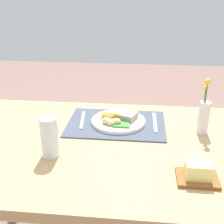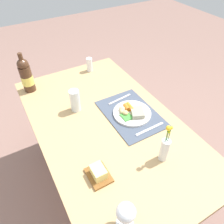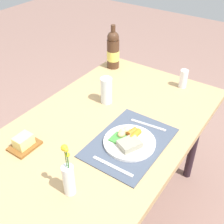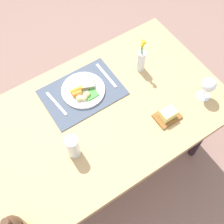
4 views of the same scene
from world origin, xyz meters
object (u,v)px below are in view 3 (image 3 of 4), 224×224
Objects in this scene: wine_bottle at (113,50)px; butter_dish at (24,143)px; dinner_plate at (129,141)px; fork at (113,166)px; knife at (148,125)px; water_tumbler at (106,92)px; salt_shaker at (183,79)px; dining_table at (102,139)px; flower_vase at (69,178)px.

butter_dish is at bearing -172.79° from wine_bottle.
dinner_plate is 1.22× the size of fork.
fork is 0.68× the size of wine_bottle.
water_tumbler reaches higher than knife.
salt_shaker is 0.74× the size of water_tumbler.
wine_bottle reaches higher than dining_table.
knife is at bearing -51.50° from dining_table.
dining_table is 0.27m from water_tumbler.
flower_vase is (-0.93, -0.44, -0.04)m from wine_bottle.
water_tumbler is at bearing 37.52° from fork.
water_tumbler is at bearing 144.03° from salt_shaker.
fork is 0.91m from wine_bottle.
fork is 0.82× the size of flower_vase.
salt_shaker is at bearing -2.44° from flower_vase.
knife is 0.59m from butter_dish.
water_tumbler is (-0.39, 0.28, 0.01)m from salt_shaker.
dinner_plate reaches higher than dining_table.
flower_vase is at bearing -101.91° from butter_dish.
dining_table is at bearing 45.42° from fork.
flower_vase is at bearing 167.20° from knife.
fork is 1.07× the size of knife.
knife is 0.63× the size of wine_bottle.
wine_bottle reaches higher than dinner_plate.
dinner_plate is 1.60× the size of water_tumbler.
dinner_plate is at bearing 169.26° from knife.
dinner_plate is at bearing 6.31° from fork.
wine_bottle is (0.58, 0.49, 0.10)m from dinner_plate.
water_tumbler is at bearing 22.67° from flower_vase.
butter_dish is 0.96m from salt_shaker.
dining_table is 0.24m from knife.
flower_vase is at bearing -154.65° from wine_bottle.
fork and knife have the same top height.
fork is 0.42m from butter_dish.
salt_shaker reaches higher than fork.
knife is (0.16, -0.01, -0.01)m from dinner_plate.
dinner_plate is (-0.02, -0.17, 0.09)m from dining_table.
dinner_plate is 2.15× the size of salt_shaker.
flower_vase reaches higher than fork.
water_tumbler is (0.06, 0.29, 0.06)m from knife.
salt_shaker is at bearing -35.97° from water_tumbler.
knife is at bearing 0.71° from fork.
wine_bottle is (0.56, 0.32, 0.19)m from dining_table.
butter_dish is at bearing 132.10° from knife.
knife reaches higher than dining_table.
wine_bottle is 0.88m from butter_dish.
water_tumbler reaches higher than dinner_plate.
salt_shaker is (0.02, -0.48, -0.06)m from wine_bottle.
wine_bottle is (0.74, 0.51, 0.11)m from fork.
wine_bottle is at bearing 7.21° from butter_dish.
knife is at bearing -101.22° from water_tumbler.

